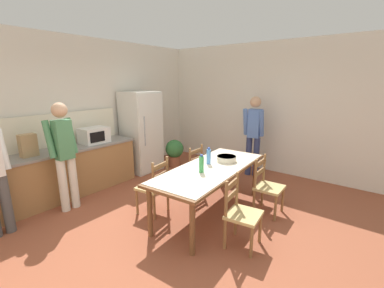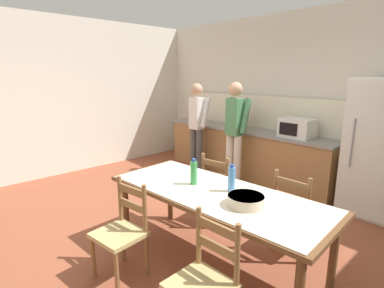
% 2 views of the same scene
% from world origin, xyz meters
% --- Properties ---
extents(ground_plane, '(8.32, 8.32, 0.00)m').
position_xyz_m(ground_plane, '(0.00, 0.00, 0.00)').
color(ground_plane, brown).
extents(wall_back, '(6.52, 0.12, 2.90)m').
position_xyz_m(wall_back, '(0.00, 2.66, 1.45)').
color(wall_back, silver).
rests_on(wall_back, ground).
extents(wall_right, '(0.12, 5.20, 2.90)m').
position_xyz_m(wall_right, '(3.26, 0.00, 1.45)').
color(wall_right, silver).
rests_on(wall_right, ground).
extents(kitchen_counter, '(3.46, 0.66, 0.88)m').
position_xyz_m(kitchen_counter, '(-0.81, 2.23, 0.44)').
color(kitchen_counter, '#9E7042').
rests_on(kitchen_counter, ground).
extents(counter_splashback, '(3.42, 0.03, 0.60)m').
position_xyz_m(counter_splashback, '(-0.80, 2.54, 1.18)').
color(counter_splashback, '#EFE8CB').
rests_on(counter_splashback, kitchen_counter).
extents(refrigerator, '(0.74, 0.73, 1.83)m').
position_xyz_m(refrigerator, '(1.39, 2.19, 0.91)').
color(refrigerator, silver).
rests_on(refrigerator, ground).
extents(microwave, '(0.50, 0.39, 0.30)m').
position_xyz_m(microwave, '(0.21, 2.21, 1.03)').
color(microwave, white).
rests_on(microwave, kitchen_counter).
extents(paper_bag, '(0.24, 0.16, 0.36)m').
position_xyz_m(paper_bag, '(-0.95, 2.20, 1.06)').
color(paper_bag, tan).
rests_on(paper_bag, kitchen_counter).
extents(dining_table, '(2.30, 1.03, 0.77)m').
position_xyz_m(dining_table, '(0.68, -0.21, 0.69)').
color(dining_table, brown).
rests_on(dining_table, ground).
extents(bottle_near_centre, '(0.07, 0.07, 0.27)m').
position_xyz_m(bottle_near_centre, '(0.40, -0.23, 0.89)').
color(bottle_near_centre, green).
rests_on(bottle_near_centre, dining_table).
extents(bottle_off_centre, '(0.07, 0.07, 0.27)m').
position_xyz_m(bottle_off_centre, '(0.79, -0.09, 0.89)').
color(bottle_off_centre, '#4C8ED6').
rests_on(bottle_off_centre, dining_table).
extents(serving_bowl, '(0.32, 0.32, 0.09)m').
position_xyz_m(serving_bowl, '(1.08, -0.25, 0.82)').
color(serving_bowl, beige).
rests_on(serving_bowl, dining_table).
extents(chair_side_far_left, '(0.47, 0.46, 0.91)m').
position_xyz_m(chair_side_far_left, '(0.13, 0.49, 0.44)').
color(chair_side_far_left, olive).
rests_on(chair_side_far_left, ground).
extents(chair_side_far_right, '(0.42, 0.40, 0.91)m').
position_xyz_m(chair_side_far_right, '(1.13, 0.55, 0.44)').
color(chair_side_far_right, olive).
rests_on(chair_side_far_right, ground).
extents(chair_side_near_right, '(0.44, 0.42, 0.91)m').
position_xyz_m(chair_side_near_right, '(1.23, -0.91, 0.44)').
color(chair_side_near_right, olive).
rests_on(chair_side_near_right, ground).
extents(chair_side_near_left, '(0.47, 0.45, 0.91)m').
position_xyz_m(chair_side_near_left, '(0.22, -0.98, 0.44)').
color(chair_side_near_left, olive).
rests_on(chair_side_near_left, ground).
extents(person_at_counter, '(0.44, 0.30, 1.75)m').
position_xyz_m(person_at_counter, '(-0.63, 1.69, 0.98)').
color(person_at_counter, silver).
rests_on(person_at_counter, ground).
extents(person_by_table, '(0.34, 0.47, 1.74)m').
position_xyz_m(person_by_table, '(2.64, -0.00, 0.98)').
color(person_by_table, navy).
rests_on(person_by_table, ground).
extents(potted_plant, '(0.44, 0.44, 0.67)m').
position_xyz_m(potted_plant, '(2.04, 1.76, 0.39)').
color(potted_plant, brown).
rests_on(potted_plant, ground).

